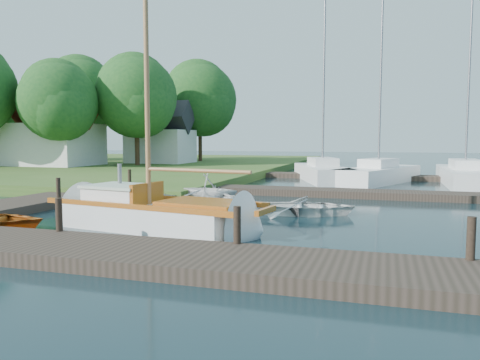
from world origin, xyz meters
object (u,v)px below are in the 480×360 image
(tender_b, at_px, (209,187))
(mooring_post_5, at_px, (130,178))
(marina_boat_3, at_px, (465,174))
(tender_c, at_px, (305,204))
(house_c, at_px, (161,138))
(tender_a, at_px, (209,196))
(tree_3, at_px, (137,96))
(mooring_post_2, at_px, (237,225))
(marina_boat_1, at_px, (323,171))
(tree_7, at_px, (200,99))
(mooring_post_4, at_px, (58,189))
(house_a, at_px, (55,133))
(tree_4, at_px, (80,96))
(marina_boat_2, at_px, (378,173))
(tree_2, at_px, (59,101))
(mooring_post_1, at_px, (59,215))
(sailboat, at_px, (160,217))
(mooring_post_3, at_px, (471,238))

(tender_b, bearing_deg, mooring_post_5, 73.05)
(marina_boat_3, bearing_deg, tender_c, 152.78)
(mooring_post_5, bearing_deg, house_c, 112.38)
(mooring_post_5, relative_size, tender_a, 0.20)
(tree_3, bearing_deg, mooring_post_2, -56.08)
(marina_boat_1, distance_m, house_c, 16.92)
(marina_boat_3, distance_m, tree_7, 24.63)
(mooring_post_5, distance_m, marina_boat_1, 12.00)
(tender_a, bearing_deg, mooring_post_4, 129.83)
(house_a, height_order, tree_4, tree_4)
(mooring_post_2, height_order, house_a, house_a)
(house_c, bearing_deg, mooring_post_2, -60.14)
(tender_a, height_order, house_c, house_c)
(marina_boat_2, relative_size, tree_3, 1.20)
(tree_2, height_order, tree_3, tree_3)
(mooring_post_2, bearing_deg, house_a, 135.67)
(mooring_post_1, distance_m, sailboat, 2.81)
(mooring_post_1, relative_size, tree_7, 0.09)
(tree_2, bearing_deg, mooring_post_3, -38.44)
(tender_b, height_order, tree_3, tree_3)
(tender_c, relative_size, tree_4, 0.34)
(tender_c, bearing_deg, sailboat, 129.04)
(tender_c, bearing_deg, marina_boat_2, -17.92)
(mooring_post_4, height_order, tree_2, tree_2)
(marina_boat_3, height_order, tree_4, marina_boat_3)
(mooring_post_2, xyz_separation_m, house_a, (-21.50, 21.00, 2.26))
(tree_3, bearing_deg, marina_boat_2, -13.80)
(tender_c, bearing_deg, tree_7, 21.01)
(marina_boat_2, height_order, tree_2, marina_boat_2)
(marina_boat_2, bearing_deg, tree_3, 99.05)
(tree_7, bearing_deg, tender_b, -67.02)
(marina_boat_2, bearing_deg, sailboat, -176.22)
(mooring_post_4, bearing_deg, mooring_post_3, -21.04)
(tender_a, distance_m, tender_c, 3.69)
(marina_boat_1, xyz_separation_m, tree_4, (-22.82, 7.95, 5.80))
(sailboat, xyz_separation_m, house_c, (-12.46, 24.63, 2.24))
(mooring_post_4, distance_m, tree_2, 18.41)
(mooring_post_3, bearing_deg, tender_a, 139.30)
(mooring_post_1, relative_size, house_c, 0.15)
(mooring_post_2, relative_size, tree_7, 0.09)
(mooring_post_3, distance_m, mooring_post_5, 16.40)
(marina_boat_2, distance_m, tree_4, 28.01)
(mooring_post_3, height_order, house_a, house_a)
(tender_a, bearing_deg, sailboat, -154.97)
(tender_c, bearing_deg, mooring_post_2, 167.71)
(tender_a, xyz_separation_m, marina_boat_3, (10.37, 12.23, 0.17))
(mooring_post_2, bearing_deg, tender_b, 115.03)
(mooring_post_2, height_order, tender_a, mooring_post_2)
(mooring_post_3, xyz_separation_m, tender_a, (-7.71, 6.64, -0.29))
(marina_boat_3, xyz_separation_m, tree_7, (-20.65, 12.18, 5.63))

